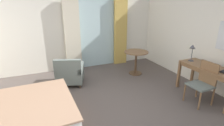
% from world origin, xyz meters
% --- Properties ---
extents(ground, '(6.48, 6.52, 0.10)m').
position_xyz_m(ground, '(0.00, 0.00, -0.05)').
color(ground, '#564C47').
extents(wall_back, '(6.08, 0.12, 2.61)m').
position_xyz_m(wall_back, '(0.00, 3.00, 1.31)').
color(wall_back, white).
rests_on(wall_back, ground).
extents(wall_right, '(0.12, 6.12, 2.61)m').
position_xyz_m(wall_right, '(2.98, 0.00, 1.31)').
color(wall_right, white).
rests_on(wall_right, ground).
extents(balcony_glass_door, '(1.27, 0.02, 2.30)m').
position_xyz_m(balcony_glass_door, '(0.84, 2.92, 1.15)').
color(balcony_glass_door, silver).
rests_on(balcony_glass_door, ground).
extents(curtain_panel_left, '(0.50, 0.10, 2.37)m').
position_xyz_m(curtain_panel_left, '(-0.02, 2.82, 1.18)').
color(curtain_panel_left, beige).
rests_on(curtain_panel_left, ground).
extents(curtain_panel_right, '(0.48, 0.10, 2.37)m').
position_xyz_m(curtain_panel_right, '(1.69, 2.82, 1.18)').
color(curtain_panel_right, tan).
rests_on(curtain_panel_right, ground).
extents(bed, '(2.29, 1.74, 0.99)m').
position_xyz_m(bed, '(-1.74, 0.09, 0.28)').
color(bed, brown).
rests_on(bed, ground).
extents(writing_desk, '(0.60, 1.41, 0.75)m').
position_xyz_m(writing_desk, '(2.55, -0.23, 0.66)').
color(writing_desk, brown).
rests_on(writing_desk, ground).
extents(desk_chair, '(0.46, 0.46, 0.95)m').
position_xyz_m(desk_chair, '(2.20, -0.38, 0.52)').
color(desk_chair, slate).
rests_on(desk_chair, ground).
extents(desk_lamp, '(0.30, 0.27, 0.50)m').
position_xyz_m(desk_lamp, '(2.36, 0.20, 1.11)').
color(desk_lamp, '#4C4C51').
rests_on(desk_lamp, writing_desk).
extents(armchair_by_window, '(0.89, 0.91, 0.80)m').
position_xyz_m(armchair_by_window, '(-0.35, 1.71, 0.33)').
color(armchair_by_window, slate).
rests_on(armchair_by_window, ground).
extents(round_cafe_table, '(0.74, 0.74, 0.73)m').
position_xyz_m(round_cafe_table, '(1.70, 1.69, 0.55)').
color(round_cafe_table, brown).
rests_on(round_cafe_table, ground).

